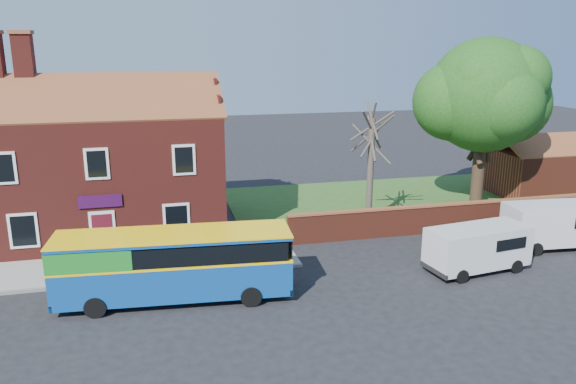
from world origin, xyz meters
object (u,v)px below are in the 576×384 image
object	(u,v)px
bus	(167,263)
van_near	(478,247)
van_far	(557,223)
large_tree	(484,99)

from	to	relation	value
bus	van_near	bearing A→B (deg)	3.65
van_near	van_far	distance (m)	5.82
bus	van_near	distance (m)	13.74
bus	van_near	world-z (taller)	bus
bus	large_tree	size ratio (longest dim) A/B	0.90
van_far	large_tree	bearing A→B (deg)	96.44
large_tree	van_near	bearing A→B (deg)	-120.99
van_far	large_tree	world-z (taller)	large_tree
bus	van_far	distance (m)	19.35
bus	large_tree	distance (m)	21.59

